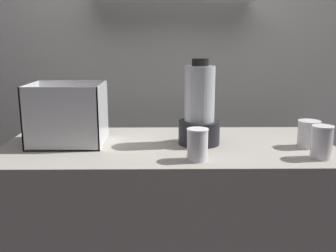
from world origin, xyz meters
TOP-DOWN VIEW (x-y plane):
  - counter at (0.00, 0.00)m, footprint 1.40×0.64m
  - back_wall_unit at (-0.00, 0.77)m, footprint 2.60×0.24m
  - carrot_display_bin at (-0.43, 0.02)m, footprint 0.31×0.25m
  - blender_pitcher at (0.13, 0.01)m, footprint 0.18×0.18m
  - juice_cup_beet_far_left at (0.11, -0.22)m, footprint 0.08×0.08m
  - juice_cup_mango_left at (0.57, -0.20)m, footprint 0.08×0.08m
  - juice_cup_carrot_middle at (0.58, -0.05)m, footprint 0.09×0.09m

SIDE VIEW (x-z plane):
  - counter at x=0.00m, z-range 0.00..0.90m
  - juice_cup_carrot_middle at x=0.58m, z-range 0.89..1.00m
  - juice_cup_beet_far_left at x=0.11m, z-range 0.89..1.01m
  - juice_cup_mango_left at x=0.57m, z-range 0.89..1.02m
  - carrot_display_bin at x=-0.43m, z-range 0.85..1.11m
  - blender_pitcher at x=0.13m, z-range 0.86..1.22m
  - back_wall_unit at x=0.00m, z-range 0.01..2.51m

